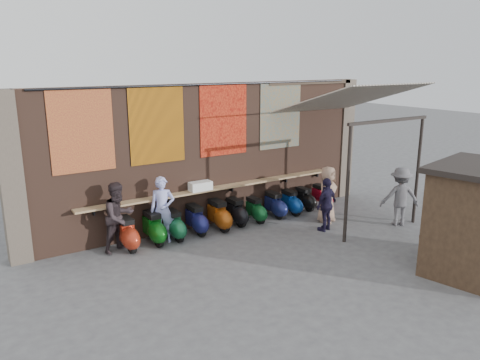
{
  "coord_description": "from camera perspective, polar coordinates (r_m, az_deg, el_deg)",
  "views": [
    {
      "loc": [
        -6.43,
        -8.73,
        4.59
      ],
      "look_at": [
        0.01,
        1.2,
        1.57
      ],
      "focal_mm": 35.0,
      "sensor_mm": 36.0,
      "label": 1
    }
  ],
  "objects": [
    {
      "name": "awning_canvas",
      "position": [
        13.87,
        13.05,
        9.64
      ],
      "size": [
        3.2,
        3.28,
        0.97
      ],
      "primitive_type": "cube",
      "rotation": [
        -0.28,
        0.0,
        0.0
      ],
      "color": "beige",
      "rests_on": "brick_wall"
    },
    {
      "name": "scooter_stool_7",
      "position": [
        14.12,
        4.27,
        -3.09
      ],
      "size": [
        0.36,
        0.8,
        0.76
      ],
      "primitive_type": null,
      "color": "#131947",
      "rests_on": "ground"
    },
    {
      "name": "scooter_stool_1",
      "position": [
        12.29,
        -10.46,
        -5.8
      ],
      "size": [
        0.39,
        0.88,
        0.83
      ],
      "primitive_type": null,
      "color": "#0C5412",
      "rests_on": "ground"
    },
    {
      "name": "scooter_stool_6",
      "position": [
        13.7,
        1.89,
        -3.71
      ],
      "size": [
        0.34,
        0.75,
        0.71
      ],
      "primitive_type": null,
      "color": "#0E491F",
      "rests_on": "ground"
    },
    {
      "name": "shopper_tan",
      "position": [
        13.83,
        10.59,
        -1.73
      ],
      "size": [
        0.96,
        0.82,
        1.66
      ],
      "primitive_type": "imported",
      "rotation": [
        0.0,
        0.0,
        0.44
      ],
      "color": "#9A7862",
      "rests_on": "ground"
    },
    {
      "name": "scooter_stool_4",
      "position": [
        13.07,
        -2.6,
        -4.34
      ],
      "size": [
        0.39,
        0.88,
        0.83
      ],
      "primitive_type": null,
      "color": "#8C3C0C",
      "rests_on": "ground"
    },
    {
      "name": "scooter_stool_8",
      "position": [
        14.47,
        6.2,
        -2.75
      ],
      "size": [
        0.35,
        0.77,
        0.73
      ],
      "primitive_type": null,
      "color": "navy",
      "rests_on": "ground"
    },
    {
      "name": "shopper_navy",
      "position": [
        13.12,
        10.49,
        -2.95
      ],
      "size": [
        0.95,
        0.58,
        1.51
      ],
      "primitive_type": "imported",
      "rotation": [
        0.0,
        0.0,
        3.4
      ],
      "color": "black",
      "rests_on": "ground"
    },
    {
      "name": "awning_header",
      "position": [
        12.92,
        17.72,
        6.92
      ],
      "size": [
        3.0,
        0.08,
        0.08
      ],
      "primitive_type": "cube",
      "color": "black",
      "rests_on": "awning_post_left"
    },
    {
      "name": "market_stall",
      "position": [
        11.5,
        26.97,
        -4.64
      ],
      "size": [
        2.45,
        2.04,
        2.33
      ],
      "primitive_type": "cube",
      "rotation": [
        0.0,
        0.0,
        0.22
      ],
      "color": "black",
      "rests_on": "ground"
    },
    {
      "name": "scooter_stool_3",
      "position": [
        12.82,
        -5.37,
        -4.87
      ],
      "size": [
        0.37,
        0.83,
        0.79
      ],
      "primitive_type": null,
      "color": "navy",
      "rests_on": "ground"
    },
    {
      "name": "scooter_stool_0",
      "position": [
        12.04,
        -13.58,
        -6.43
      ],
      "size": [
        0.39,
        0.87,
        0.82
      ],
      "primitive_type": null,
      "color": "#A72B16",
      "rests_on": "ground"
    },
    {
      "name": "tapestry_sun",
      "position": [
        12.27,
        -10.08,
        6.64
      ],
      "size": [
        1.5,
        0.02,
        2.0
      ],
      "primitive_type": "cube",
      "color": "orange",
      "rests_on": "brick_wall"
    },
    {
      "name": "diner_right",
      "position": [
        11.86,
        -14.53,
        -4.4
      ],
      "size": [
        1.04,
        0.93,
        1.76
      ],
      "primitive_type": "imported",
      "rotation": [
        0.0,
        0.0,
        0.37
      ],
      "color": "#2C2225",
      "rests_on": "ground"
    },
    {
      "name": "tapestry_orange",
      "position": [
        13.17,
        -2.0,
        7.36
      ],
      "size": [
        1.5,
        0.02,
        2.0
      ],
      "primitive_type": "cube",
      "color": "red",
      "rests_on": "brick_wall"
    },
    {
      "name": "scooter_stool_5",
      "position": [
        13.44,
        -0.48,
        -3.94
      ],
      "size": [
        0.36,
        0.8,
        0.76
      ],
      "primitive_type": null,
      "color": "black",
      "rests_on": "ground"
    },
    {
      "name": "awning_post_right",
      "position": [
        14.27,
        20.85,
        1.05
      ],
      "size": [
        0.09,
        0.09,
        3.1
      ],
      "primitive_type": "cylinder",
      "color": "black",
      "rests_on": "ground"
    },
    {
      "name": "diner_left",
      "position": [
        12.24,
        -9.43,
        -3.59
      ],
      "size": [
        0.75,
        0.64,
        1.74
      ],
      "primitive_type": "imported",
      "rotation": [
        0.0,
        0.0,
        -0.43
      ],
      "color": "#A0A7E9",
      "rests_on": "ground"
    },
    {
      "name": "scooter_stool_10",
      "position": [
        15.36,
        9.89,
        -1.92
      ],
      "size": [
        0.34,
        0.75,
        0.71
      ],
      "primitive_type": null,
      "color": "maroon",
      "rests_on": "ground"
    },
    {
      "name": "stall_sign",
      "position": [
        11.61,
        23.36,
        -1.37
      ],
      "size": [
        1.18,
        0.3,
        0.5
      ],
      "primitive_type": "cube",
      "rotation": [
        0.0,
        0.0,
        0.22
      ],
      "color": "gold",
      "rests_on": "market_stall"
    },
    {
      "name": "shopper_grey",
      "position": [
        14.07,
        18.93,
        -1.91
      ],
      "size": [
        1.26,
        1.13,
        1.7
      ],
      "primitive_type": "imported",
      "rotation": [
        0.0,
        0.0,
        2.56
      ],
      "color": "#5A585D",
      "rests_on": "ground"
    },
    {
      "name": "brick_wall",
      "position": [
        13.37,
        -3.55,
        3.1
      ],
      "size": [
        10.0,
        0.4,
        4.0
      ],
      "primitive_type": "cube",
      "color": "brown",
      "rests_on": "ground"
    },
    {
      "name": "scooter_stool_9",
      "position": [
        14.94,
        7.88,
        -2.32
      ],
      "size": [
        0.33,
        0.74,
        0.7
      ],
      "primitive_type": null,
      "color": "black",
      "rests_on": "ground"
    },
    {
      "name": "eating_counter",
      "position": [
        13.26,
        -2.7,
        -0.98
      ],
      "size": [
        8.0,
        0.32,
        0.05
      ],
      "primitive_type": "cube",
      "color": "#9E7A51",
      "rests_on": "brick_wall"
    },
    {
      "name": "scooter_stool_2",
      "position": [
        12.5,
        -8.02,
        -5.48
      ],
      "size": [
        0.37,
        0.82,
        0.77
      ],
      "primitive_type": null,
      "color": "#175C35",
      "rests_on": "ground"
    },
    {
      "name": "ground",
      "position": [
        11.77,
        3.17,
        -8.67
      ],
      "size": [
        70.0,
        70.0,
        0.0
      ],
      "primitive_type": "plane",
      "color": "#474749",
      "rests_on": "ground"
    },
    {
      "name": "stall_shelf",
      "position": [
        11.85,
        22.96,
        -5.28
      ],
      "size": [
        1.76,
        0.49,
        0.06
      ],
      "primitive_type": "cube",
      "rotation": [
        0.0,
        0.0,
        0.22
      ],
      "color": "#473321",
      "rests_on": "market_stall"
    },
    {
      "name": "pier_right",
      "position": [
        16.51,
        12.41,
        4.94
      ],
      "size": [
        0.5,
        0.5,
        4.0
      ],
      "primitive_type": "cube",
      "color": "#4C4238",
      "rests_on": "ground"
    },
    {
      "name": "shelf_box",
      "position": [
        12.92,
        -4.85,
        -0.74
      ],
      "size": [
        0.63,
        0.3,
        0.24
      ],
      "primitive_type": "cube",
      "color": "white",
      "rests_on": "eating_counter"
    },
    {
      "name": "hang_rail",
      "position": [
        12.93,
        -3.18,
        11.58
      ],
      "size": [
        9.5,
        0.06,
        0.06
      ],
      "primitive_type": "cylinder",
      "rotation": [
        0.0,
        1.57,
        0.0
      ],
      "color": "black",
      "rests_on": "brick_wall"
    },
    {
      "name": "awning_ledger",
      "position": [
        15.0,
        8.71,
        11.7
      ],
      "size": [
        3.3,
        0.08,
        0.12
      ],
      "primitive_type": "cube",
      "color": "#33261C",
      "rests_on": "brick_wall"
    },
    {
      "name": "pier_left",
      "position": [
        11.78,
        -26.13,
        0.11
      ],
      "size": [
        0.5,
        0.5,
        4.0
      ],
      "primitive_type": "cube",
      "color": "#4C4238",
      "rests_on": "ground"
    },
    {
      "name": "tapestry_multi",
      "position": [
        14.3,
        4.95,
        7.86
      ],
      "size": [
        1.5,
        0.02,
        2.0
      ],
      "primitive_type": "cube",
      "color": "#21617B",
      "rests_on": "brick_wall"
    },
    {
      "name": "tapestry_redgold",
      "position": [
        11.67,
        -18.72,
        5.72
      ],
      "size": [
        1.5,
        0.02,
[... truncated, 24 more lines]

